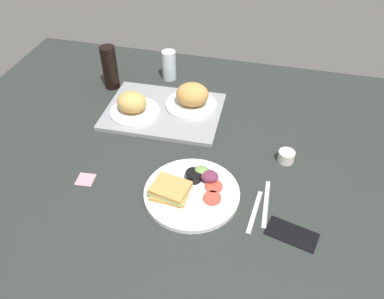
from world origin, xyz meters
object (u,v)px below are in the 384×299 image
Objects in this scene: plate_with_salad at (190,190)px; drinking_glass at (169,65)px; sticky_note at (85,179)px; cell_phone at (292,234)px; soda_bottle at (110,67)px; serving_tray at (164,111)px; bread_plate_far at (192,98)px; knife at (266,203)px; bread_plate_near at (133,106)px; fork at (255,211)px; espresso_cup at (286,156)px.

drinking_glass reaches higher than plate_with_salad.
plate_with_salad reaches higher than sticky_note.
soda_bottle is at bearing 156.99° from cell_phone.
serving_tray is 2.21× the size of bread_plate_far.
serving_tray is 43.59cm from sticky_note.
knife reaches higher than sticky_note.
knife is at bearing -40.06° from serving_tray.
fork is at bearing -34.88° from bread_plate_near.
espresso_cup is at bearing -13.71° from knife.
soda_bottle is 0.98× the size of knife.
fork is at bearing -0.06° from sticky_note.
plate_with_salad is at bearing -47.39° from soda_bottle.
soda_bottle is at bearing 57.06° from fork.
bread_plate_near is at bearing 169.37° from espresso_cup.
knife is (49.65, -63.30, -6.25)cm from drinking_glass.
drinking_glass is 25.59cm from soda_bottle.
bread_plate_far reaches higher than serving_tray.
drinking_glass is at bearing 29.74° from soda_bottle.
espresso_cup reaches higher than sticky_note.
knife is (44.40, -37.33, -0.55)cm from serving_tray.
plate_with_salad is at bearing -76.69° from bread_plate_far.
cell_phone reaches higher than knife.
knife is at bearing 3.85° from plate_with_salad.
fork is at bearing -6.65° from plate_with_salad.
bread_plate_near is 46.15cm from plate_with_salad.
cell_phone is at bearing -110.91° from fork.
serving_tray is 2.35× the size of bread_plate_near.
espresso_cup reaches higher than knife.
bread_plate_near is at bearing 132.78° from plate_with_salad.
sticky_note is at bearing 92.13° from knife.
bread_plate_far is 0.68× the size of plate_with_salad.
soda_bottle reaches higher than drinking_glass.
espresso_cup is at bearing -11.03° from fork.
serving_tray is 70.60cm from cell_phone.
espresso_cup is at bearing -18.44° from serving_tray.
cell_phone is at bearing -14.12° from plate_with_salad.
plate_with_salad is 70.08cm from drinking_glass.
cell_phone is (8.30, -9.63, 0.15)cm from knife.
plate_with_salad is at bearing -141.17° from espresso_cup.
bread_plate_far is 26.24cm from drinking_glass.
plate_with_salad is 20.84cm from fork.
cell_phone is (52.70, -46.97, -0.40)cm from serving_tray.
bread_plate_far is (10.38, 4.91, 5.01)cm from serving_tray.
soda_bottle is 88.30cm from knife.
bread_plate_near is at bearing -47.70° from soda_bottle.
bread_plate_near is at bearing 60.69° from fork.
plate_with_salad reaches higher than knife.
serving_tray is 12.53cm from bread_plate_far.
bread_plate_near is (-10.50, -5.16, 4.43)cm from serving_tray.
bread_plate_near is 75.93cm from cell_phone.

